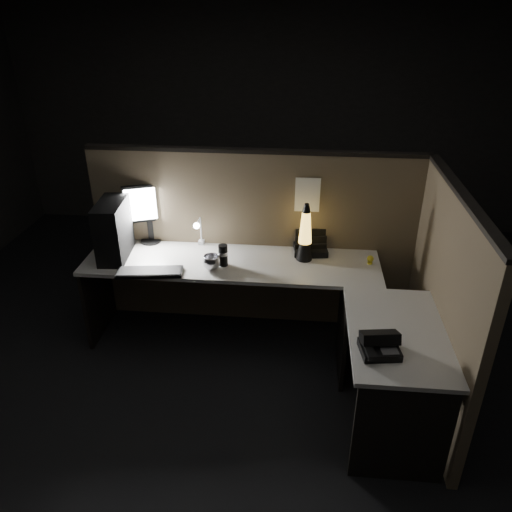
# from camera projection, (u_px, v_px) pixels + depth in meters

# --- Properties ---
(floor) EXTENTS (6.00, 6.00, 0.00)m
(floor) POSITION_uv_depth(u_px,v_px,m) (242.00, 387.00, 3.68)
(floor) COLOR black
(floor) RESTS_ON ground
(room_shell) EXTENTS (6.00, 6.00, 6.00)m
(room_shell) POSITION_uv_depth(u_px,v_px,m) (239.00, 177.00, 2.92)
(room_shell) COLOR silver
(room_shell) RESTS_ON ground
(partition_back) EXTENTS (2.66, 0.06, 1.50)m
(partition_back) POSITION_uv_depth(u_px,v_px,m) (255.00, 241.00, 4.15)
(partition_back) COLOR brown
(partition_back) RESTS_ON ground
(partition_right) EXTENTS (0.06, 1.66, 1.50)m
(partition_right) POSITION_uv_depth(u_px,v_px,m) (442.00, 305.00, 3.30)
(partition_right) COLOR brown
(partition_right) RESTS_ON ground
(desk) EXTENTS (2.60, 1.60, 0.73)m
(desk) POSITION_uv_depth(u_px,v_px,m) (270.00, 304.00, 3.62)
(desk) COLOR #B9B6AF
(desk) RESTS_ON ground
(pc_tower) EXTENTS (0.23, 0.45, 0.45)m
(pc_tower) POSITION_uv_depth(u_px,v_px,m) (113.00, 230.00, 3.85)
(pc_tower) COLOR black
(pc_tower) RESTS_ON desk
(monitor) EXTENTS (0.37, 0.18, 0.50)m
(monitor) POSITION_uv_depth(u_px,v_px,m) (148.00, 208.00, 4.06)
(monitor) COLOR black
(monitor) RESTS_ON desk
(keyboard) EXTENTS (0.50, 0.23, 0.02)m
(keyboard) POSITION_uv_depth(u_px,v_px,m) (150.00, 272.00, 3.70)
(keyboard) COLOR black
(keyboard) RESTS_ON desk
(mouse) EXTENTS (0.09, 0.08, 0.03)m
(mouse) POSITION_uv_depth(u_px,v_px,m) (165.00, 269.00, 3.74)
(mouse) COLOR black
(mouse) RESTS_ON desk
(clip_lamp) EXTENTS (0.05, 0.20, 0.25)m
(clip_lamp) POSITION_uv_depth(u_px,v_px,m) (199.00, 231.00, 4.02)
(clip_lamp) COLOR silver
(clip_lamp) RESTS_ON desk
(organizer) EXTENTS (0.28, 0.26, 0.19)m
(organizer) POSITION_uv_depth(u_px,v_px,m) (311.00, 247.00, 4.01)
(organizer) COLOR black
(organizer) RESTS_ON desk
(lava_lamp) EXTENTS (0.13, 0.13, 0.47)m
(lava_lamp) POSITION_uv_depth(u_px,v_px,m) (305.00, 237.00, 3.82)
(lava_lamp) COLOR black
(lava_lamp) RESTS_ON desk
(travel_mug) EXTENTS (0.08, 0.08, 0.17)m
(travel_mug) POSITION_uv_depth(u_px,v_px,m) (223.00, 255.00, 3.79)
(travel_mug) COLOR black
(travel_mug) RESTS_ON desk
(steel_mug) EXTENTS (0.18, 0.18, 0.11)m
(steel_mug) POSITION_uv_depth(u_px,v_px,m) (212.00, 262.00, 3.75)
(steel_mug) COLOR #B3B3BA
(steel_mug) RESTS_ON desk
(figurine) EXTENTS (0.05, 0.05, 0.05)m
(figurine) POSITION_uv_depth(u_px,v_px,m) (370.00, 259.00, 3.82)
(figurine) COLOR yellow
(figurine) RESTS_ON desk
(pinned_paper) EXTENTS (0.19, 0.00, 0.28)m
(pinned_paper) POSITION_uv_depth(u_px,v_px,m) (307.00, 195.00, 3.88)
(pinned_paper) COLOR white
(pinned_paper) RESTS_ON partition_back
(desk_phone) EXTENTS (0.24, 0.25, 0.13)m
(desk_phone) POSITION_uv_depth(u_px,v_px,m) (379.00, 344.00, 2.88)
(desk_phone) COLOR black
(desk_phone) RESTS_ON desk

